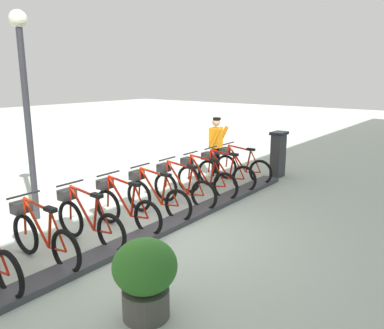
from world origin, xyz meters
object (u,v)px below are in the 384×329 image
(payment_kiosk, at_px, (278,153))
(bike_docked_6, at_px, (87,220))
(bike_docked_5, at_px, (124,207))
(planter_bush, at_px, (145,275))
(bike_docked_0, at_px, (240,166))
(worker_near_rack, at_px, (216,144))
(bike_docked_1, at_px, (223,172))
(bike_docked_7, at_px, (41,235))
(lamp_post, at_px, (25,87))
(bike_docked_2, at_px, (204,179))
(bike_docked_4, at_px, (155,196))
(bike_docked_3, at_px, (181,186))

(payment_kiosk, distance_m, bike_docked_6, 6.14)
(bike_docked_5, distance_m, planter_bush, 2.81)
(bike_docked_0, height_order, worker_near_rack, worker_near_rack)
(bike_docked_1, relative_size, bike_docked_5, 1.00)
(bike_docked_6, xyz_separation_m, planter_bush, (-2.23, 0.87, 0.11))
(bike_docked_1, height_order, bike_docked_7, same)
(payment_kiosk, height_order, bike_docked_6, payment_kiosk)
(payment_kiosk, distance_m, bike_docked_0, 1.24)
(lamp_post, bearing_deg, bike_docked_2, -118.74)
(bike_docked_0, distance_m, worker_near_rack, 1.00)
(bike_docked_5, height_order, planter_bush, bike_docked_5)
(bike_docked_1, bearing_deg, lamp_post, 66.46)
(bike_docked_2, relative_size, planter_bush, 1.77)
(bike_docked_0, distance_m, bike_docked_5, 4.20)
(bike_docked_1, height_order, planter_bush, bike_docked_1)
(bike_docked_6, relative_size, bike_docked_7, 1.00)
(bike_docked_4, distance_m, lamp_post, 3.21)
(planter_bush, bearing_deg, bike_docked_1, -66.26)
(bike_docked_4, height_order, lamp_post, lamp_post)
(bike_docked_0, height_order, bike_docked_6, same)
(bike_docked_1, xyz_separation_m, worker_near_rack, (0.88, -0.95, 0.48))
(bike_docked_0, height_order, planter_bush, bike_docked_0)
(bike_docked_4, height_order, bike_docked_7, same)
(payment_kiosk, height_order, lamp_post, lamp_post)
(planter_bush, bearing_deg, worker_near_rack, -62.72)
(payment_kiosk, height_order, worker_near_rack, worker_near_rack)
(bike_docked_2, relative_size, lamp_post, 0.44)
(payment_kiosk, height_order, planter_bush, payment_kiosk)
(worker_near_rack, bearing_deg, bike_docked_3, 108.41)
(bike_docked_2, height_order, bike_docked_3, same)
(bike_docked_0, distance_m, bike_docked_3, 2.52)
(bike_docked_6, xyz_separation_m, worker_near_rack, (0.88, -5.15, 0.48))
(bike_docked_1, relative_size, bike_docked_4, 1.00)
(bike_docked_3, bearing_deg, bike_docked_2, -90.00)
(bike_docked_2, height_order, bike_docked_7, same)
(worker_near_rack, xyz_separation_m, planter_bush, (-3.10, 6.01, -0.37))
(bike_docked_0, xyz_separation_m, bike_docked_6, (0.00, 5.03, 0.00))
(bike_docked_1, distance_m, bike_docked_7, 5.03)
(bike_docked_1, relative_size, bike_docked_6, 1.00)
(bike_docked_2, xyz_separation_m, bike_docked_6, (0.00, 3.36, 0.00))
(bike_docked_6, distance_m, planter_bush, 2.39)
(payment_kiosk, xyz_separation_m, bike_docked_5, (0.57, 5.27, -0.24))
(bike_docked_4, bearing_deg, lamp_post, 41.35)
(bike_docked_7, distance_m, worker_near_rack, 6.07)
(bike_docked_7, distance_m, planter_bush, 2.23)
(bike_docked_2, bearing_deg, planter_bush, 117.80)
(bike_docked_4, distance_m, bike_docked_7, 2.52)
(bike_docked_7, xyz_separation_m, worker_near_rack, (0.88, -5.99, 0.48))
(bike_docked_4, bearing_deg, worker_near_rack, -75.84)
(bike_docked_1, height_order, bike_docked_4, same)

